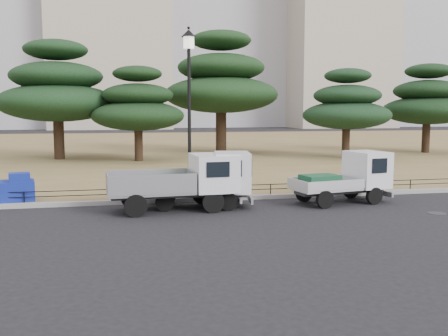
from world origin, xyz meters
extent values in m
plane|color=black|center=(0.00, 0.00, 0.00)|extent=(220.00, 220.00, 0.00)
cube|color=olive|center=(0.00, 30.60, 0.07)|extent=(120.00, 56.00, 0.15)
cube|color=gray|center=(0.00, 2.60, 0.08)|extent=(120.00, 0.25, 0.16)
cylinder|color=black|center=(-0.70, 0.40, 0.37)|extent=(0.74, 0.19, 0.73)
cylinder|color=black|center=(-0.80, 1.98, 0.37)|extent=(0.74, 0.19, 0.73)
cylinder|color=black|center=(-3.23, 0.23, 0.37)|extent=(0.74, 0.19, 0.73)
cylinder|color=black|center=(-3.33, 1.81, 0.37)|extent=(0.74, 0.19, 0.73)
cube|color=#2D2D30|center=(-1.98, 1.11, 0.56)|extent=(4.14, 1.13, 0.13)
cube|color=gray|center=(-2.71, 1.06, 0.98)|extent=(2.93, 1.78, 0.71)
cube|color=silver|center=(-0.54, 1.20, 1.25)|extent=(1.53, 1.83, 1.26)
cylinder|color=black|center=(-0.13, 0.65, 0.32)|extent=(0.66, 0.27, 0.64)
cylinder|color=black|center=(0.08, 2.05, 0.32)|extent=(0.66, 0.27, 0.64)
cylinder|color=black|center=(-2.24, 0.98, 0.32)|extent=(0.66, 0.27, 0.64)
cylinder|color=black|center=(-2.02, 2.38, 0.32)|extent=(0.66, 0.27, 0.64)
cube|color=#2D2D30|center=(-1.05, 1.51, 0.47)|extent=(3.52, 1.31, 0.15)
cube|color=#A2A4A9|center=(-1.66, 1.61, 0.76)|extent=(2.57, 1.80, 0.43)
cube|color=silver|center=(0.15, 1.32, 1.23)|extent=(1.42, 1.74, 1.37)
cube|color=#1A5016|center=(-1.90, 1.64, 0.86)|extent=(1.44, 1.14, 0.47)
cylinder|color=black|center=(5.27, 0.71, 0.31)|extent=(0.65, 0.27, 0.63)
cylinder|color=black|center=(5.04, 2.08, 0.31)|extent=(0.65, 0.27, 0.63)
cylinder|color=black|center=(3.22, 0.36, 0.31)|extent=(0.65, 0.27, 0.63)
cylinder|color=black|center=(2.98, 1.72, 0.31)|extent=(0.65, 0.27, 0.63)
cube|color=#2D2D30|center=(4.16, 1.22, 0.46)|extent=(3.45, 1.34, 0.15)
cube|color=silver|center=(3.56, 1.12, 0.74)|extent=(2.54, 1.80, 0.42)
cube|color=silver|center=(5.33, 1.43, 1.19)|extent=(1.42, 1.72, 1.33)
cube|color=#154A2C|center=(3.33, 1.08, 0.85)|extent=(1.42, 1.13, 0.46)
cylinder|color=black|center=(-1.13, 2.90, 0.23)|extent=(0.47, 0.47, 0.17)
cylinder|color=black|center=(-1.13, 2.90, 2.97)|extent=(0.13, 0.13, 5.29)
cylinder|color=white|center=(-1.13, 2.90, 5.83)|extent=(0.42, 0.42, 0.42)
cone|color=black|center=(-1.13, 2.90, 6.17)|extent=(0.55, 0.55, 0.26)
cylinder|color=black|center=(0.00, 2.75, 0.35)|extent=(38.00, 0.03, 0.03)
cylinder|color=black|center=(0.00, 2.75, 0.53)|extent=(38.00, 0.03, 0.03)
cylinder|color=black|center=(0.00, 2.75, 0.35)|extent=(0.04, 0.04, 0.40)
cube|color=navy|center=(-7.51, 3.31, 0.50)|extent=(1.70, 1.38, 0.71)
cube|color=navy|center=(-7.20, 3.16, 1.01)|extent=(0.81, 0.73, 0.30)
cylinder|color=#2D2D30|center=(6.50, -1.20, 0.01)|extent=(0.60, 0.60, 0.01)
cylinder|color=black|center=(-7.63, 19.17, 1.67)|extent=(0.69, 0.69, 3.05)
ellipsoid|color=black|center=(-7.63, 19.17, 3.89)|extent=(7.83, 7.83, 2.50)
ellipsoid|color=black|center=(-7.63, 19.17, 5.60)|extent=(5.98, 5.98, 1.91)
ellipsoid|color=black|center=(-7.63, 19.17, 7.32)|extent=(4.13, 4.13, 1.32)
cylinder|color=black|center=(-2.49, 16.93, 1.33)|extent=(0.53, 0.53, 2.36)
ellipsoid|color=black|center=(-2.49, 16.93, 3.04)|extent=(5.95, 5.95, 1.90)
ellipsoid|color=black|center=(-2.49, 16.93, 4.37)|extent=(4.54, 4.54, 1.45)
ellipsoid|color=black|center=(-2.49, 16.93, 5.69)|extent=(3.14, 3.14, 1.00)
cylinder|color=black|center=(3.98, 22.12, 1.96)|extent=(0.81, 0.81, 3.61)
ellipsoid|color=#173216|center=(3.98, 22.12, 4.57)|extent=(8.69, 8.69, 2.78)
ellipsoid|color=#173216|center=(3.98, 22.12, 6.61)|extent=(6.64, 6.64, 2.12)
ellipsoid|color=#173216|center=(3.98, 22.12, 8.64)|extent=(4.58, 4.58, 1.47)
cylinder|color=black|center=(11.60, 16.36, 1.34)|extent=(0.53, 0.53, 2.37)
ellipsoid|color=black|center=(11.60, 16.36, 3.06)|extent=(6.02, 6.02, 1.93)
ellipsoid|color=black|center=(11.60, 16.36, 4.39)|extent=(4.60, 4.60, 1.47)
ellipsoid|color=black|center=(11.60, 16.36, 5.73)|extent=(3.18, 3.18, 1.02)
cylinder|color=black|center=(19.54, 19.00, 1.47)|extent=(0.60, 0.60, 2.65)
ellipsoid|color=black|center=(19.54, 19.00, 3.39)|extent=(6.76, 6.76, 2.16)
ellipsoid|color=black|center=(19.54, 19.00, 4.88)|extent=(5.16, 5.16, 1.65)
ellipsoid|color=black|center=(19.54, 19.00, 6.37)|extent=(3.56, 3.56, 1.14)
cube|color=#AAA08C|center=(40.00, 82.00, 24.00)|extent=(20.00, 18.00, 48.00)
camera|label=1|loc=(-3.68, -15.54, 3.36)|focal=40.00mm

